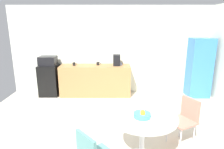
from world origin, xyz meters
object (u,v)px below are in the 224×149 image
(round_table, at_px, (143,125))
(chair_coral, at_px, (186,116))
(fruit_bowl, at_px, (143,115))
(mug_red, at_px, (120,64))
(microwave, at_px, (48,61))
(mini_fridge, at_px, (50,80))
(locker_cabinet, at_px, (200,68))
(mug_green, at_px, (75,64))
(coffee_maker, at_px, (117,60))
(mug_white, at_px, (98,63))

(round_table, relative_size, chair_coral, 1.24)
(fruit_bowl, bearing_deg, mug_red, 94.77)
(microwave, height_order, round_table, microwave)
(mini_fridge, xyz_separation_m, locker_cabinet, (4.37, -0.10, 0.39))
(mini_fridge, xyz_separation_m, round_table, (2.33, -2.88, 0.14))
(microwave, relative_size, round_table, 0.47)
(mini_fridge, distance_m, mug_red, 2.13)
(round_table, relative_size, mug_green, 7.96)
(round_table, bearing_deg, chair_coral, 27.71)
(mug_green, relative_size, mug_red, 1.00)
(mug_green, bearing_deg, fruit_bowl, -62.10)
(coffee_maker, bearing_deg, round_table, -83.43)
(mug_green, xyz_separation_m, coffee_maker, (1.24, 0.01, 0.11))
(mug_red, bearing_deg, fruit_bowl, -85.23)
(mini_fridge, xyz_separation_m, mug_green, (0.76, -0.01, 0.49))
(mini_fridge, distance_m, coffee_maker, 2.09)
(mug_white, xyz_separation_m, mug_red, (0.62, -0.11, 0.00))
(locker_cabinet, xyz_separation_m, round_table, (-2.04, -2.78, -0.26))
(mini_fridge, relative_size, fruit_bowl, 3.56)
(microwave, relative_size, coffee_maker, 1.50)
(fruit_bowl, bearing_deg, locker_cabinet, 53.93)
(chair_coral, bearing_deg, mug_red, 114.44)
(chair_coral, distance_m, mug_green, 3.44)
(microwave, xyz_separation_m, round_table, (2.33, -2.88, -0.45))
(microwave, bearing_deg, mug_green, -1.01)
(mug_green, bearing_deg, locker_cabinet, -1.37)
(mug_green, bearing_deg, mini_fridge, 178.99)
(mug_white, distance_m, coffee_maker, 0.56)
(mini_fridge, bearing_deg, microwave, 0.00)
(locker_cabinet, relative_size, coffee_maker, 5.30)
(mug_red, bearing_deg, locker_cabinet, -1.01)
(round_table, xyz_separation_m, chair_coral, (0.82, 0.43, -0.07))
(round_table, xyz_separation_m, fruit_bowl, (-0.02, -0.05, 0.19))
(mug_green, xyz_separation_m, mug_red, (1.31, -0.05, 0.00))
(mug_white, xyz_separation_m, coffee_maker, (0.55, -0.06, 0.11))
(mini_fridge, height_order, fruit_bowl, mini_fridge)
(fruit_bowl, bearing_deg, microwave, 128.15)
(round_table, bearing_deg, fruit_bowl, -113.05)
(chair_coral, relative_size, coffee_maker, 2.59)
(round_table, xyz_separation_m, mug_red, (-0.26, 2.82, 0.36))
(mini_fridge, height_order, round_table, mini_fridge)
(microwave, bearing_deg, mug_white, 2.18)
(coffee_maker, bearing_deg, locker_cabinet, -2.41)
(chair_coral, xyz_separation_m, mug_red, (-1.09, 2.39, 0.43))
(locker_cabinet, bearing_deg, mug_green, 178.63)
(round_table, distance_m, mug_white, 3.09)
(fruit_bowl, relative_size, mug_green, 1.97)
(round_table, bearing_deg, mini_fridge, 128.93)
(round_table, bearing_deg, mug_red, 95.30)
(mini_fridge, bearing_deg, fruit_bowl, -51.85)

